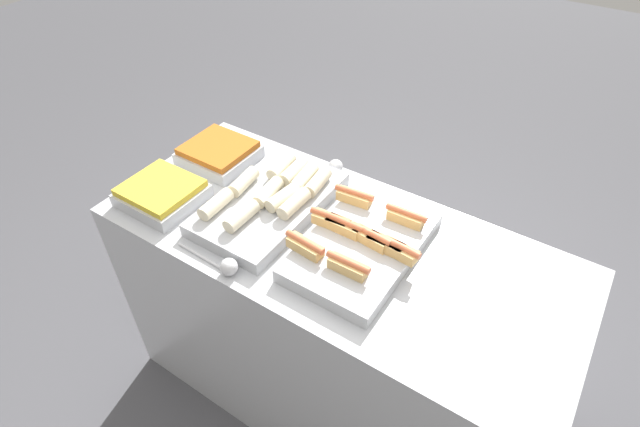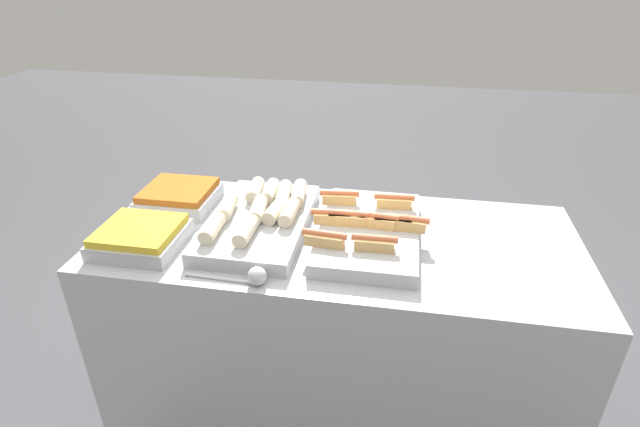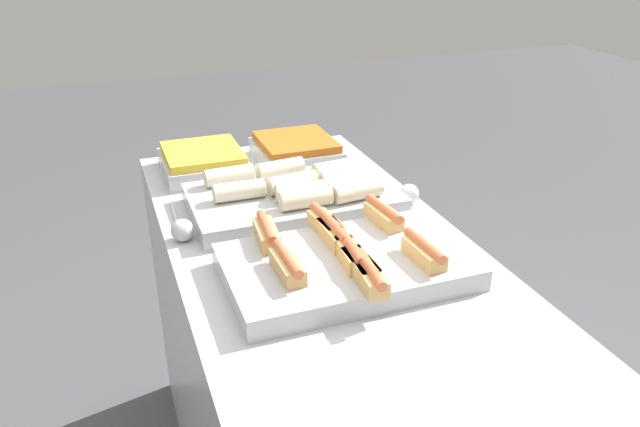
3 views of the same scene
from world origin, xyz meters
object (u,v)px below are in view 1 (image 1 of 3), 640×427
at_px(tray_hotdogs, 363,242).
at_px(tray_side_back, 219,153).
at_px(tray_side_front, 162,193).
at_px(serving_spoon_near, 226,266).
at_px(tray_wraps, 271,199).
at_px(serving_spoon_far, 333,166).

bearing_deg(tray_hotdogs, tray_side_back, 170.27).
distance_m(tray_side_front, serving_spoon_near, 0.44).
bearing_deg(tray_side_front, serving_spoon_near, -17.71).
bearing_deg(tray_wraps, tray_side_front, -152.08).
relative_size(tray_hotdogs, tray_wraps, 0.97).
bearing_deg(serving_spoon_far, tray_side_back, -155.84).
distance_m(tray_wraps, serving_spoon_near, 0.33).
bearing_deg(tray_side_front, tray_hotdogs, 13.77).
distance_m(tray_hotdogs, tray_side_back, 0.73).
relative_size(tray_hotdogs, tray_side_front, 2.01).
xyz_separation_m(tray_wraps, serving_spoon_near, (0.07, -0.32, -0.01)).
bearing_deg(tray_side_back, tray_wraps, -18.41).
relative_size(tray_wraps, tray_side_front, 2.08).
xyz_separation_m(tray_hotdogs, serving_spoon_near, (-0.30, -0.31, -0.01)).
height_order(tray_hotdogs, serving_spoon_far, tray_hotdogs).
xyz_separation_m(tray_wraps, tray_side_back, (-0.35, 0.12, -0.00)).
bearing_deg(tray_hotdogs, tray_side_front, -166.23).
distance_m(tray_side_front, serving_spoon_far, 0.64).
height_order(tray_wraps, tray_side_front, tray_wraps).
xyz_separation_m(tray_hotdogs, tray_side_back, (-0.72, 0.12, 0.00)).
xyz_separation_m(tray_hotdogs, tray_side_front, (-0.72, -0.18, 0.00)).
bearing_deg(tray_wraps, serving_spoon_far, 77.56).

